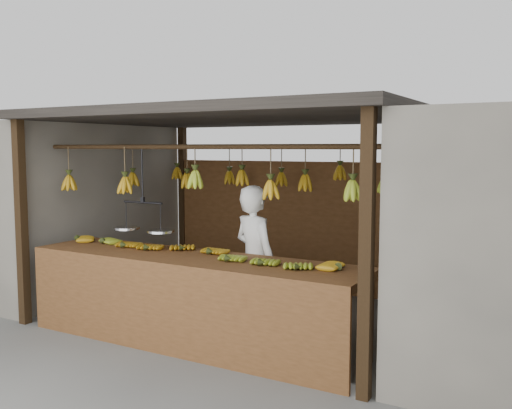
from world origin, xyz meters
The scene contains 8 objects.
ground centered at (0.00, 0.00, 0.00)m, with size 80.00×80.00×0.00m, color #5B5B57.
stall centered at (0.00, 0.33, 1.97)m, with size 4.30×3.30×2.40m.
neighbor_left centered at (-3.60, 0.00, 1.15)m, with size 3.00×3.00×2.30m, color slate.
counter centered at (0.06, -1.23, 0.72)m, with size 3.67×0.83×0.96m.
hanging_bananas centered at (0.00, -0.01, 1.61)m, with size 3.63×2.22×0.39m.
balance_scale centered at (-0.67, -1.00, 1.15)m, with size 0.76×0.28×0.91m.
vendor centered at (0.50, -0.60, 0.80)m, with size 0.58×0.38×1.60m, color white.
bag_bundles centered at (1.94, 1.35, 0.99)m, with size 0.08×0.26×1.30m.
Camera 1 is at (3.39, -5.71, 1.99)m, focal length 40.00 mm.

